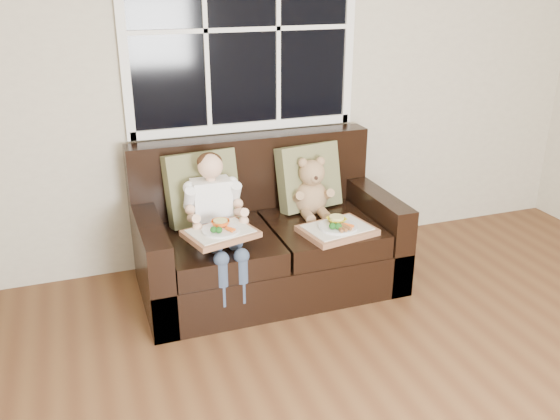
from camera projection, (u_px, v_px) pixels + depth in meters
name	position (u px, v px, depth m)	size (l,w,h in m)	color
window_back	(242.00, 29.00, 3.92)	(1.62, 0.04, 1.37)	black
loveseat	(266.00, 241.00, 4.02)	(1.70, 0.92, 0.96)	black
pillow_left	(202.00, 188.00, 3.89)	(0.50, 0.28, 0.49)	olive
pillow_right	(309.00, 177.00, 4.13)	(0.48, 0.29, 0.46)	olive
child	(215.00, 210.00, 3.68)	(0.35, 0.59, 0.80)	white
teddy_bear	(311.00, 191.00, 4.05)	(0.25, 0.32, 0.42)	#9E7C53
tray_left	(221.00, 232.00, 3.51)	(0.46, 0.40, 0.09)	brown
tray_right	(337.00, 229.00, 3.78)	(0.49, 0.41, 0.10)	brown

